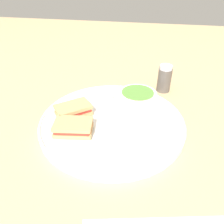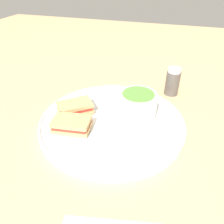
# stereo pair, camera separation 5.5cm
# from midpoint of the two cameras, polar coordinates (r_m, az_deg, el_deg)

# --- Properties ---
(ground_plane) EXTENTS (2.40, 2.40, 0.00)m
(ground_plane) POSITION_cam_midpoint_polar(r_m,az_deg,el_deg) (0.57, -2.75, -3.41)
(ground_plane) COLOR tan
(plate) EXTENTS (0.37, 0.37, 0.02)m
(plate) POSITION_cam_midpoint_polar(r_m,az_deg,el_deg) (0.57, -2.78, -2.56)
(plate) COLOR white
(plate) RESTS_ON ground_plane
(soup_bowl) EXTENTS (0.09, 0.09, 0.07)m
(soup_bowl) POSITION_cam_midpoint_polar(r_m,az_deg,el_deg) (0.55, 3.68, 1.95)
(soup_bowl) COLOR white
(soup_bowl) RESTS_ON plate
(spoon) EXTENTS (0.05, 0.11, 0.01)m
(spoon) POSITION_cam_midpoint_polar(r_m,az_deg,el_deg) (0.65, -1.41, 4.20)
(spoon) COLOR silver
(spoon) RESTS_ON plate
(sandwich_half_near) EXTENTS (0.10, 0.10, 0.03)m
(sandwich_half_near) POSITION_cam_midpoint_polar(r_m,az_deg,el_deg) (0.58, -12.91, 0.26)
(sandwich_half_near) COLOR tan
(sandwich_half_near) RESTS_ON plate
(sandwich_half_far) EXTENTS (0.07, 0.09, 0.03)m
(sandwich_half_far) POSITION_cam_midpoint_polar(r_m,az_deg,el_deg) (0.52, -13.07, -3.96)
(sandwich_half_far) COLOR tan
(sandwich_half_far) RESTS_ON plate
(salt_shaker) EXTENTS (0.04, 0.04, 0.09)m
(salt_shaker) POSITION_cam_midpoint_polar(r_m,az_deg,el_deg) (0.72, 11.43, 8.50)
(salt_shaker) COLOR #4C4742
(salt_shaker) RESTS_ON ground_plane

